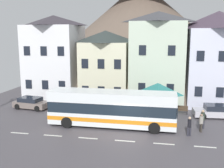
% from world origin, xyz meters
% --- Properties ---
extents(ground_plane, '(40.00, 60.00, 0.07)m').
position_xyz_m(ground_plane, '(0.00, -0.00, -0.03)').
color(ground_plane, '#4C484E').
extents(townhouse_00, '(6.47, 6.47, 10.68)m').
position_xyz_m(townhouse_00, '(-11.28, 12.20, 5.34)').
color(townhouse_00, white).
rests_on(townhouse_00, ground_plane).
extents(townhouse_01, '(5.77, 5.12, 8.73)m').
position_xyz_m(townhouse_01, '(-4.29, 11.53, 4.37)').
color(townhouse_01, beige).
rests_on(townhouse_01, ground_plane).
extents(townhouse_02, '(6.29, 5.22, 10.92)m').
position_xyz_m(townhouse_02, '(1.99, 11.58, 5.46)').
color(townhouse_02, beige).
rests_on(townhouse_02, ground_plane).
extents(townhouse_03, '(6.65, 6.79, 10.90)m').
position_xyz_m(townhouse_03, '(8.80, 12.36, 5.45)').
color(townhouse_03, silver).
rests_on(townhouse_03, ground_plane).
extents(hilltop_castle, '(41.83, 41.83, 24.86)m').
position_xyz_m(hilltop_castle, '(-1.61, 28.84, 9.43)').
color(hilltop_castle, brown).
rests_on(hilltop_castle, ground_plane).
extents(transit_bus, '(11.40, 2.71, 3.21)m').
position_xyz_m(transit_bus, '(-1.67, 2.05, 1.62)').
color(transit_bus, white).
rests_on(transit_bus, ground_plane).
extents(bus_shelter, '(3.60, 3.60, 3.56)m').
position_xyz_m(bus_shelter, '(2.29, 5.32, 2.96)').
color(bus_shelter, '#473D33').
rests_on(bus_shelter, ground_plane).
extents(parked_car_00, '(4.61, 2.28, 1.30)m').
position_xyz_m(parked_car_00, '(8.19, 6.68, 0.64)').
color(parked_car_00, silver).
rests_on(parked_car_00, ground_plane).
extents(parked_car_01, '(4.13, 2.41, 1.27)m').
position_xyz_m(parked_car_01, '(-11.75, 6.25, 0.63)').
color(parked_car_01, slate).
rests_on(parked_car_01, ground_plane).
extents(parked_car_02, '(4.02, 2.24, 1.35)m').
position_xyz_m(parked_car_02, '(-7.05, 7.22, 0.66)').
color(parked_car_02, black).
rests_on(parked_car_02, ground_plane).
extents(pedestrian_00, '(0.34, 0.30, 1.64)m').
position_xyz_m(pedestrian_00, '(5.00, 0.89, 0.88)').
color(pedestrian_00, '#2D2D38').
rests_on(pedestrian_00, ground_plane).
extents(pedestrian_01, '(0.34, 0.34, 1.51)m').
position_xyz_m(pedestrian_01, '(1.84, 3.66, 0.86)').
color(pedestrian_01, '#2D2D38').
rests_on(pedestrian_01, ground_plane).
extents(pedestrian_02, '(0.34, 0.36, 1.59)m').
position_xyz_m(pedestrian_02, '(6.08, 2.07, 0.88)').
color(pedestrian_02, '#38332D').
rests_on(pedestrian_02, ground_plane).
extents(pedestrian_03, '(0.36, 0.36, 1.70)m').
position_xyz_m(pedestrian_03, '(6.31, 2.96, 0.98)').
color(pedestrian_03, '#2D2D38').
rests_on(pedestrian_03, ground_plane).
extents(public_bench, '(1.65, 0.48, 0.87)m').
position_xyz_m(public_bench, '(4.60, 7.19, 0.47)').
color(public_bench, '#473828').
rests_on(public_bench, ground_plane).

